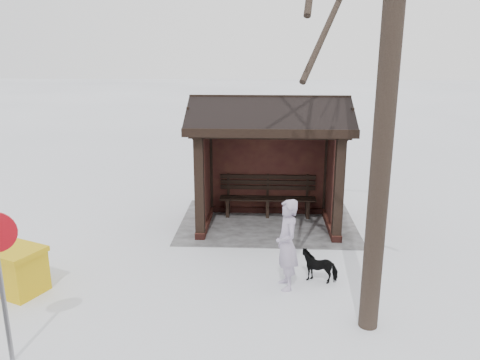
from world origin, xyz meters
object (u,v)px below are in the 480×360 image
pedestrian (287,245)px  grit_bin (14,269)px  dog (320,265)px  bus_shelter (269,135)px

pedestrian → grit_bin: 4.74m
pedestrian → dog: bearing=104.6°
bus_shelter → grit_bin: (4.40, 3.58, -1.76)m
pedestrian → dog: pedestrian is taller
dog → bus_shelter: bearing=-149.7°
dog → grit_bin: bearing=-70.1°
pedestrian → bus_shelter: bearing=173.4°
bus_shelter → grit_bin: 5.94m
pedestrian → grit_bin: pedestrian is taller
dog → grit_bin: size_ratio=0.54×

